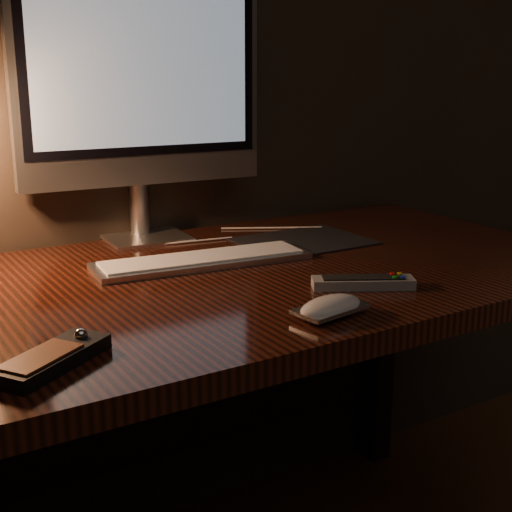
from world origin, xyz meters
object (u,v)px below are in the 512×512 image
desk (178,334)px  mouse (331,310)px  monitor (141,85)px  keyboard (203,260)px  tv_remote (363,282)px  media_remote (52,358)px

desk → mouse: 0.40m
monitor → keyboard: bearing=-83.5°
desk → keyboard: keyboard is taller
mouse → keyboard: bearing=84.7°
keyboard → mouse: 0.37m
tv_remote → monitor: bearing=137.5°
desk → mouse: bearing=-76.1°
monitor → media_remote: size_ratio=3.24×
desk → media_remote: 0.48m
desk → monitor: size_ratio=2.84×
keyboard → media_remote: media_remote is taller
desk → monitor: (0.05, 0.26, 0.46)m
keyboard → media_remote: (-0.39, -0.34, 0.00)m
desk → tv_remote: tv_remote is taller
monitor → media_remote: monitor is taller
desk → keyboard: size_ratio=3.78×
media_remote → tv_remote: 0.56m
desk → keyboard: bearing=12.1°
keyboard → mouse: size_ratio=3.63×
desk → media_remote: size_ratio=9.21×
monitor → mouse: size_ratio=4.83×
monitor → keyboard: 0.41m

